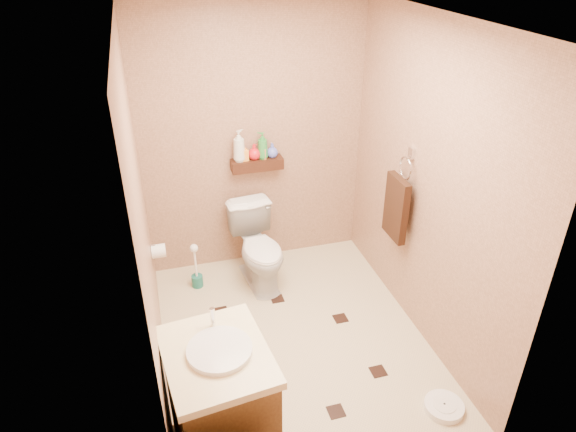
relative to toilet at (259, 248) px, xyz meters
name	(u,v)px	position (x,y,z in m)	size (l,w,h in m)	color
ground	(294,339)	(0.08, -0.83, -0.36)	(2.50, 2.50, 0.00)	#BEAB8B
wall_back	(254,142)	(0.08, 0.42, 0.84)	(2.00, 0.04, 2.40)	#A5785E
wall_front	(371,327)	(0.08, -2.08, 0.84)	(2.00, 0.04, 2.40)	#A5785E
wall_left	(144,228)	(-0.92, -0.83, 0.84)	(0.04, 2.50, 2.40)	#A5785E
wall_right	(427,188)	(1.08, -0.83, 0.84)	(0.04, 2.50, 2.40)	#A5785E
ceiling	(297,19)	(0.08, -0.83, 2.04)	(2.00, 2.50, 0.02)	white
wall_shelf	(257,164)	(0.08, 0.34, 0.66)	(0.46, 0.14, 0.10)	#3A1B10
floor_accents	(299,343)	(0.10, -0.89, -0.35)	(1.11, 1.38, 0.01)	black
toilet	(259,248)	(0.00, 0.00, 0.00)	(0.40, 0.70, 0.72)	white
vanity	(221,404)	(-0.62, -1.66, 0.07)	(0.63, 0.74, 0.96)	brown
bathroom_scale	(444,407)	(0.86, -1.76, -0.33)	(0.35, 0.35, 0.05)	white
toilet_brush	(196,272)	(-0.57, 0.08, -0.20)	(0.10, 0.10, 0.45)	#19665A
towel_ring	(397,205)	(0.99, -0.58, 0.59)	(0.12, 0.30, 0.76)	silver
toilet_paper	(159,251)	(-0.86, -0.18, 0.24)	(0.12, 0.11, 0.12)	white
bottle_a	(239,146)	(-0.08, 0.34, 0.85)	(0.11, 0.11, 0.28)	silver
bottle_b	(244,152)	(-0.04, 0.34, 0.79)	(0.07, 0.07, 0.15)	#FFA235
bottle_c	(254,152)	(0.06, 0.34, 0.78)	(0.11, 0.11, 0.14)	red
bottle_d	(263,145)	(0.13, 0.34, 0.83)	(0.09, 0.09, 0.24)	#2D8736
bottle_e	(263,150)	(0.14, 0.34, 0.79)	(0.07, 0.07, 0.15)	#D37B46
bottle_f	(272,150)	(0.22, 0.34, 0.78)	(0.10, 0.10, 0.13)	#515ECA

